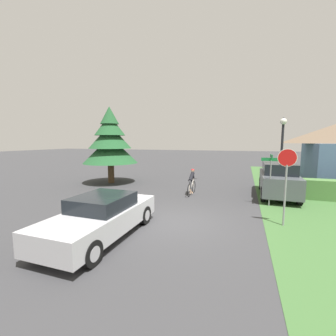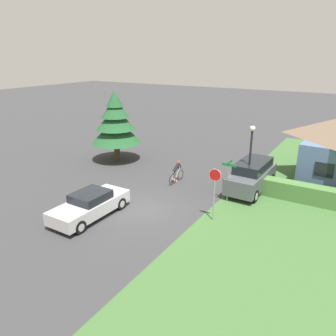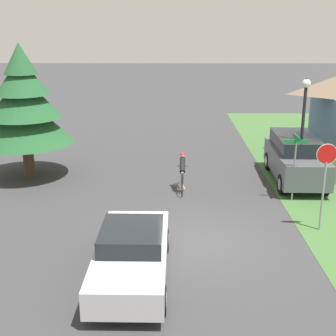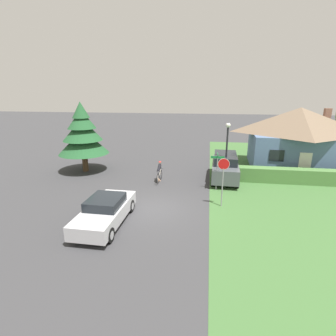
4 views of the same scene
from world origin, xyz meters
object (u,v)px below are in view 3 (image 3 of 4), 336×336
street_name_sign (295,156)px  sedan_left_lane (132,254)px  parked_suv_right (295,158)px  cyclist (182,173)px  stop_sign (325,171)px  conifer_tall_near (24,106)px  street_lamp (304,116)px

street_name_sign → sedan_left_lane: bearing=-134.4°
parked_suv_right → street_name_sign: (-0.68, -2.42, 0.77)m
sedan_left_lane → street_name_sign: size_ratio=1.83×
cyclist → parked_suv_right: (4.86, 1.33, 0.27)m
street_name_sign → stop_sign: bearing=-84.6°
street_name_sign → conifer_tall_near: (-10.93, 2.90, 1.39)m
sedan_left_lane → cyclist: cyclist is taller
cyclist → conifer_tall_near: conifer_tall_near is taller
sedan_left_lane → cyclist: 7.03m
cyclist → stop_sign: stop_sign is taller
parked_suv_right → stop_sign: 5.22m
cyclist → conifer_tall_near: bearing=76.9°
cyclist → stop_sign: 5.97m
street_lamp → conifer_tall_near: bearing=174.3°
conifer_tall_near → sedan_left_lane: bearing=-58.7°
sedan_left_lane → street_name_sign: bearing=-43.9°
parked_suv_right → conifer_tall_near: conifer_tall_near is taller
cyclist → stop_sign: (4.44, -3.78, 1.29)m
parked_suv_right → street_name_sign: 2.63m
street_lamp → street_name_sign: street_lamp is taller
sedan_left_lane → stop_sign: (5.91, 3.09, 1.34)m
sedan_left_lane → street_name_sign: (5.66, 5.77, 1.09)m
sedan_left_lane → street_lamp: 10.09m
stop_sign → sedan_left_lane: bearing=27.0°
cyclist → street_lamp: 5.38m
stop_sign → conifer_tall_near: size_ratio=0.51×
parked_suv_right → conifer_tall_near: size_ratio=0.85×
sedan_left_lane → street_lamp: street_lamp is taller
conifer_tall_near → street_name_sign: bearing=-14.9°
parked_suv_right → cyclist: bearing=107.0°
stop_sign → street_name_sign: stop_sign is taller
sedan_left_lane → parked_suv_right: size_ratio=0.95×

